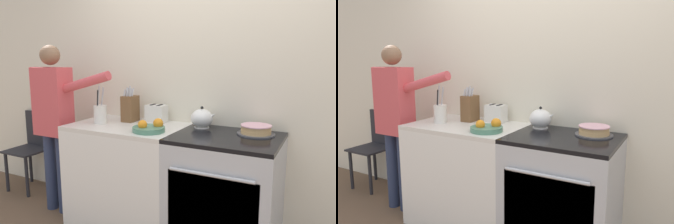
{
  "view_description": "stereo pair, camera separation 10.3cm",
  "coord_description": "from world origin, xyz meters",
  "views": [
    {
      "loc": [
        0.94,
        -1.99,
        1.5
      ],
      "look_at": [
        -0.23,
        0.3,
        1.06
      ],
      "focal_mm": 35.0,
      "sensor_mm": 36.0,
      "label": 1
    },
    {
      "loc": [
        1.03,
        -1.94,
        1.5
      ],
      "look_at": [
        -0.23,
        0.3,
        1.06
      ],
      "focal_mm": 35.0,
      "sensor_mm": 36.0,
      "label": 2
    }
  ],
  "objects": [
    {
      "name": "tea_kettle",
      "position": [
        -0.03,
        0.51,
        0.98
      ],
      "size": [
        0.23,
        0.18,
        0.18
      ],
      "color": "white",
      "rests_on": "stove_range"
    },
    {
      "name": "knife_block",
      "position": [
        -0.71,
        0.47,
        1.03
      ],
      "size": [
        0.11,
        0.15,
        0.32
      ],
      "color": "brown",
      "rests_on": "counter_cabinet"
    },
    {
      "name": "wall_back",
      "position": [
        0.0,
        0.68,
        1.3
      ],
      "size": [
        8.0,
        0.04,
        2.6
      ],
      "color": "silver",
      "rests_on": "ground_plane"
    },
    {
      "name": "utensil_crock",
      "position": [
        -0.89,
        0.27,
        0.99
      ],
      "size": [
        0.12,
        0.12,
        0.33
      ],
      "color": "silver",
      "rests_on": "counter_cabinet"
    },
    {
      "name": "person_baker",
      "position": [
        -1.39,
        0.21,
        0.95
      ],
      "size": [
        0.92,
        0.2,
        1.59
      ],
      "rotation": [
        0.0,
        0.0,
        0.08
      ],
      "color": "#283351",
      "rests_on": "ground_plane"
    },
    {
      "name": "toaster",
      "position": [
        -0.48,
        0.55,
        0.98
      ],
      "size": [
        0.19,
        0.12,
        0.16
      ],
      "color": "silver",
      "rests_on": "counter_cabinet"
    },
    {
      "name": "dining_chair",
      "position": [
        -2.07,
        0.52,
        0.5
      ],
      "size": [
        0.4,
        0.4,
        0.87
      ],
      "rotation": [
        0.0,
        0.0,
        -0.29
      ],
      "color": "#232328",
      "rests_on": "ground_plane"
    },
    {
      "name": "stove_range",
      "position": [
        0.24,
        0.33,
        0.45
      ],
      "size": [
        0.79,
        0.69,
        0.91
      ],
      "color": "#B7BABF",
      "rests_on": "ground_plane"
    },
    {
      "name": "counter_cabinet",
      "position": [
        -0.64,
        0.33,
        0.45
      ],
      "size": [
        0.98,
        0.66,
        0.91
      ],
      "color": "white",
      "rests_on": "ground_plane"
    },
    {
      "name": "fruit_bowl",
      "position": [
        -0.34,
        0.19,
        0.94
      ],
      "size": [
        0.26,
        0.26,
        0.1
      ],
      "color": "#4C7F66",
      "rests_on": "counter_cabinet"
    },
    {
      "name": "layer_cake",
      "position": [
        0.43,
        0.47,
        0.94
      ],
      "size": [
        0.28,
        0.28,
        0.07
      ],
      "color": "#4C4C51",
      "rests_on": "stove_range"
    }
  ]
}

